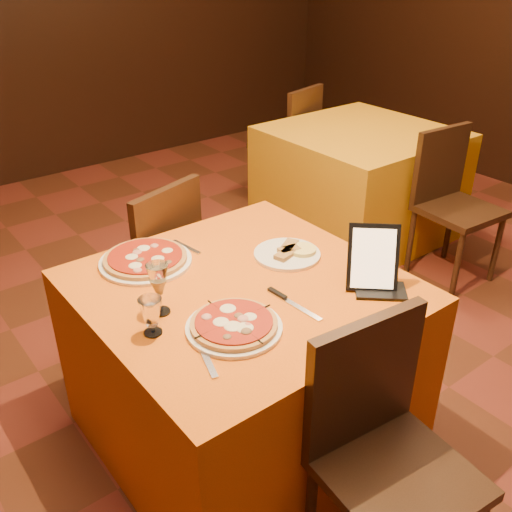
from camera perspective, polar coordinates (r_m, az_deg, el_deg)
floor at (r=2.89m, az=7.16°, el=-11.44°), size 6.00×7.00×0.01m
wall_back at (r=5.28m, az=-21.58°, el=22.17°), size 6.00×0.01×2.80m
main_table at (r=2.32m, az=-1.30°, el=-10.73°), size 1.10×1.10×0.75m
side_table at (r=4.08m, az=10.15°, el=7.22°), size 1.10×1.10×0.75m
chair_main_near at (r=1.87m, az=14.10°, el=-20.60°), size 0.39×0.39×0.91m
chair_main_far at (r=2.86m, az=-11.18°, el=-1.00°), size 0.54×0.54×0.91m
chair_side_near at (r=3.61m, az=19.68°, el=4.35°), size 0.45×0.45×0.91m
chair_side_far at (r=4.60m, az=2.77°, el=11.17°), size 0.50×0.50×0.91m
pizza_near at (r=1.86m, az=-2.22°, el=-6.97°), size 0.32×0.32×0.03m
pizza_far at (r=2.27m, az=-10.99°, el=-0.37°), size 0.36×0.36×0.03m
cutlet_dish at (r=2.28m, az=3.13°, el=0.31°), size 0.27×0.27×0.03m
wine_glass at (r=1.92m, az=-9.68°, el=-3.23°), size 0.07×0.07×0.19m
water_glass at (r=1.84m, az=-10.42°, el=-5.97°), size 0.08×0.08×0.13m
tablet at (r=2.07m, az=11.63°, el=-0.15°), size 0.20×0.19×0.23m
knife at (r=1.98m, az=3.84°, el=-4.90°), size 0.04×0.25×0.01m
fork_near at (r=1.75m, az=-4.97°, el=-10.22°), size 0.07×0.18×0.01m
fork_far at (r=2.36m, az=-6.99°, el=0.90°), size 0.04×0.17×0.01m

